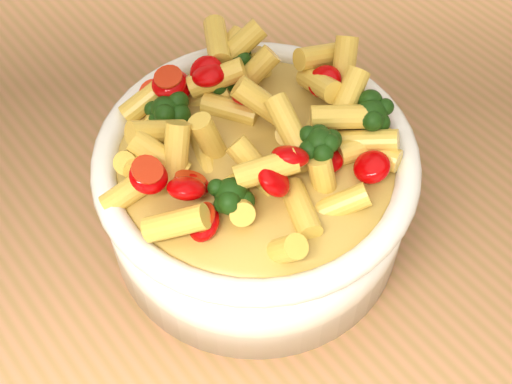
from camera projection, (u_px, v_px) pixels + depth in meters
table at (152, 277)px, 0.69m from camera, size 1.20×0.80×0.90m
serving_bowl at (256, 191)px, 0.56m from camera, size 0.24×0.24×0.10m
pasta_salad at (256, 137)px, 0.51m from camera, size 0.19×0.19×0.04m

